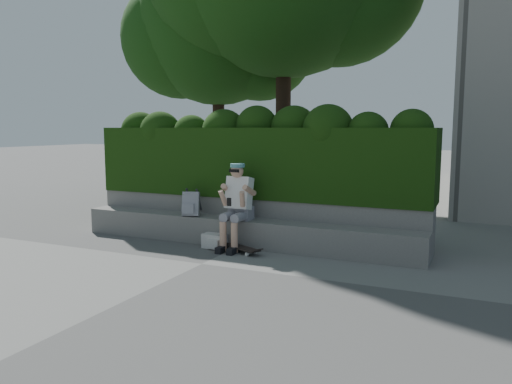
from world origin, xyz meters
The scene contains 9 objects.
ground centered at (0.00, 0.00, 0.00)m, with size 80.00×80.00×0.00m, color slate.
bench_ledge centered at (0.00, 1.25, 0.23)m, with size 6.00×0.45×0.45m, color gray.
planter_wall centered at (0.00, 1.73, 0.38)m, with size 6.00×0.50×0.75m, color gray.
hedge centered at (0.00, 1.95, 1.35)m, with size 6.00×1.00×1.20m, color black.
tree_right centered at (-3.21, 6.36, 4.76)m, with size 4.40×4.40×6.97m.
person centered at (0.04, 1.07, 0.75)m, with size 0.40×0.76×1.38m.
skateboard centered at (0.17, 0.85, 0.07)m, with size 0.83×0.50×0.09m.
backpack_plaid centered at (-0.89, 1.15, 0.66)m, with size 0.28×0.15×0.41m, color #BABABF.
backpack_ground centered at (-0.31, 0.93, 0.12)m, with size 0.36×0.26×0.24m, color beige.
Camera 1 is at (3.62, -6.03, 1.95)m, focal length 35.00 mm.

